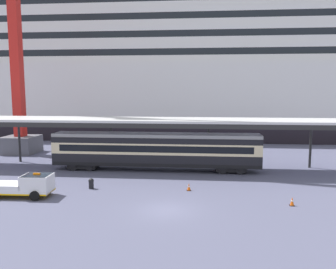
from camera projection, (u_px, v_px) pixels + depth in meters
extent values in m
plane|color=#545670|center=(166.00, 210.00, 25.61)|extent=(400.00, 400.00, 0.00)
cube|color=black|center=(224.00, 122.00, 73.09)|extent=(151.56, 31.87, 4.05)
cube|color=silver|center=(225.00, 90.00, 72.23)|extent=(151.56, 31.87, 9.46)
cube|color=silver|center=(225.00, 60.00, 71.44)|extent=(139.43, 29.32, 3.06)
cube|color=black|center=(231.00, 51.00, 56.99)|extent=(133.37, 0.12, 1.10)
cube|color=silver|center=(226.00, 44.00, 71.05)|extent=(133.86, 28.15, 3.06)
cube|color=black|center=(231.00, 32.00, 57.18)|extent=(128.04, 0.12, 1.10)
cube|color=silver|center=(226.00, 29.00, 70.66)|extent=(128.28, 26.97, 3.06)
cube|color=black|center=(232.00, 14.00, 57.37)|extent=(122.70, 0.12, 1.10)
cube|color=silver|center=(226.00, 14.00, 70.27)|extent=(122.70, 25.80, 3.06)
cube|color=silver|center=(156.00, 120.00, 38.16)|extent=(46.21, 5.79, 0.25)
cube|color=#272727|center=(153.00, 126.00, 35.44)|extent=(46.21, 0.20, 0.50)
cylinder|color=#272727|center=(19.00, 140.00, 42.63)|extent=(0.28, 0.28, 5.42)
cylinder|color=#272727|center=(111.00, 141.00, 41.53)|extent=(0.28, 0.28, 5.42)
cylinder|color=#272727|center=(208.00, 143.00, 40.43)|extent=(0.28, 0.28, 5.42)
cylinder|color=#272727|center=(311.00, 144.00, 39.33)|extent=(0.28, 0.28, 5.42)
cube|color=black|center=(156.00, 163.00, 38.26)|extent=(22.59, 2.80, 0.40)
cube|color=black|center=(156.00, 157.00, 38.18)|extent=(22.59, 2.80, 0.90)
cube|color=beige|center=(156.00, 148.00, 38.04)|extent=(22.59, 2.80, 1.20)
cube|color=black|center=(154.00, 149.00, 36.68)|extent=(20.78, 0.08, 0.72)
cube|color=black|center=(156.00, 139.00, 37.93)|extent=(22.59, 2.80, 0.60)
cube|color=#A0A0A0|center=(156.00, 135.00, 37.87)|extent=(22.59, 2.69, 0.36)
cube|color=black|center=(84.00, 165.00, 39.08)|extent=(3.20, 2.35, 0.50)
cylinder|color=black|center=(73.00, 167.00, 38.01)|extent=(0.84, 0.12, 0.84)
cylinder|color=black|center=(89.00, 167.00, 37.84)|extent=(0.84, 0.12, 0.84)
cube|color=black|center=(230.00, 168.00, 37.54)|extent=(3.20, 2.35, 0.50)
cylinder|color=black|center=(223.00, 170.00, 36.46)|extent=(0.84, 0.12, 0.84)
cylinder|color=black|center=(240.00, 171.00, 36.29)|extent=(0.84, 0.12, 0.84)
cube|color=white|center=(20.00, 190.00, 28.83)|extent=(5.27, 2.19, 0.36)
cube|color=#F2B20C|center=(21.00, 191.00, 28.84)|extent=(5.27, 2.21, 0.12)
cube|color=white|center=(37.00, 181.00, 28.65)|extent=(2.36, 2.00, 1.10)
cube|color=#19232D|center=(37.00, 177.00, 28.61)|extent=(2.15, 1.91, 0.44)
cube|color=orange|center=(37.00, 174.00, 28.57)|extent=(0.57, 0.22, 0.16)
cube|color=white|center=(8.00, 185.00, 28.84)|extent=(2.98, 2.03, 0.36)
cylinder|color=black|center=(45.00, 189.00, 29.74)|extent=(0.81, 0.28, 0.80)
cylinder|color=black|center=(35.00, 196.00, 27.76)|extent=(0.81, 0.28, 0.80)
cylinder|color=black|center=(7.00, 188.00, 29.94)|extent=(0.81, 0.28, 0.80)
cube|color=black|center=(189.00, 190.00, 30.63)|extent=(0.36, 0.36, 0.04)
cone|color=#EA590F|center=(189.00, 187.00, 30.59)|extent=(0.30, 0.30, 0.60)
cylinder|color=white|center=(189.00, 186.00, 30.58)|extent=(0.17, 0.17, 0.08)
cube|color=black|center=(292.00, 205.00, 26.60)|extent=(0.36, 0.36, 0.04)
cone|color=#EA590F|center=(292.00, 201.00, 26.56)|extent=(0.30, 0.30, 0.65)
cylinder|color=white|center=(292.00, 201.00, 26.55)|extent=(0.17, 0.17, 0.09)
cube|color=#595960|center=(21.00, 145.00, 48.72)|extent=(4.40, 4.40, 2.40)
cube|color=red|center=(14.00, 5.00, 46.32)|extent=(1.30, 1.30, 35.47)
cylinder|color=black|center=(91.00, 185.00, 31.16)|extent=(0.44, 0.44, 0.70)
sphere|color=black|center=(91.00, 181.00, 31.11)|extent=(0.48, 0.48, 0.48)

